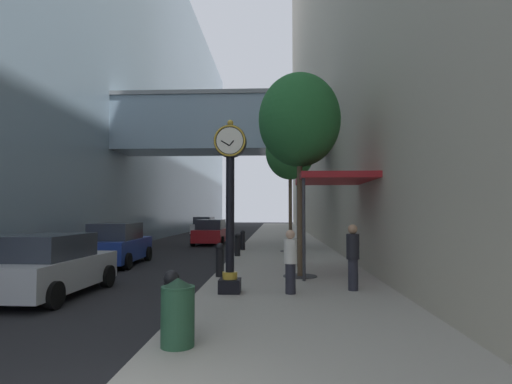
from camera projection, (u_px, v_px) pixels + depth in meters
The scene contains 19 objects.
ground_plane at pixel (248, 242), 30.54m from camera, with size 110.00×110.00×0.00m, color black.
sidewalk_right at pixel (282, 238), 33.41m from camera, with size 5.22×80.00×0.14m, color #9E998E.
building_block_left at pixel (109, 85), 34.64m from camera, with size 22.02×80.00×25.85m.
street_clock at pixel (230, 197), 10.67m from camera, with size 0.84×0.55×4.48m.
bollard_nearest at pixel (171, 300), 7.02m from camera, with size 0.28×0.28×1.08m.
bollard_third at pixel (220, 259), 13.18m from camera, with size 0.28×0.28×1.08m.
bollard_fourth at pixel (230, 250), 16.26m from camera, with size 0.28×0.28×1.08m.
bollard_fifth at pixel (237, 244), 19.34m from camera, with size 0.28×0.28×1.08m.
bollard_sixth at pixel (243, 239), 22.42m from camera, with size 0.28×0.28×1.08m.
street_tree_near at pixel (299, 121), 13.44m from camera, with size 2.67×2.67×6.61m.
street_tree_mid_near at pixel (290, 152), 21.84m from camera, with size 2.61×2.61×6.78m.
trash_bin at pixel (178, 311), 6.37m from camera, with size 0.53×0.53×1.05m.
pedestrian_walking at pixel (353, 255), 10.90m from camera, with size 0.47×0.47×1.74m.
pedestrian_by_clock at pixel (290, 260), 10.45m from camera, with size 0.46×0.46×1.62m.
storefront_awning at pixel (332, 180), 14.04m from camera, with size 2.40×3.60×3.30m.
car_white_near at pixel (204, 226), 38.90m from camera, with size 2.13×4.38×1.73m.
car_silver_mid at pixel (50, 266), 10.77m from camera, with size 2.16×4.17×1.63m.
car_blue_far at pixel (117, 245), 17.16m from camera, with size 2.12×4.34×1.74m.
car_red_trailing at pixel (211, 232), 27.90m from camera, with size 2.19×4.30×1.69m.
Camera 1 is at (2.04, -3.62, 2.22)m, focal length 28.90 mm.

